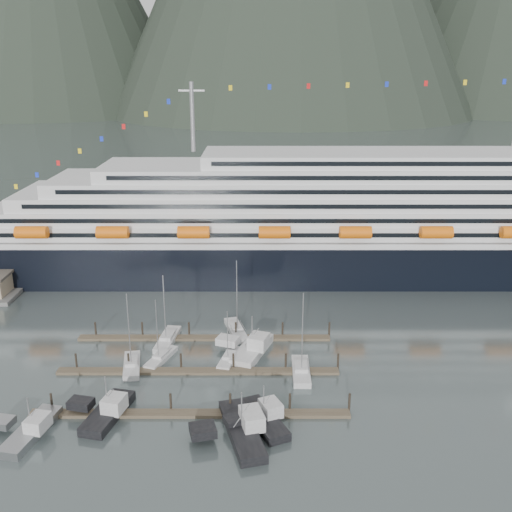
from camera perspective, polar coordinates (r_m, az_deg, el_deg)
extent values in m
plane|color=#434F4D|center=(101.51, -2.82, -11.84)|extent=(1600.00, 1600.00, 0.00)
cube|color=black|center=(151.69, 7.62, -0.05)|extent=(210.00, 28.00, 12.00)
cube|color=silver|center=(149.83, 7.72, 2.32)|extent=(205.80, 27.44, 1.50)
cube|color=silver|center=(149.92, 9.66, 3.26)|extent=(185.00, 26.00, 3.20)
cube|color=black|center=(137.48, 10.53, 1.95)|extent=(175.75, 0.20, 1.00)
cube|color=silver|center=(149.51, 10.48, 4.44)|extent=(180.00, 25.00, 3.20)
cube|color=black|center=(137.51, 11.39, 3.28)|extent=(171.00, 0.20, 1.00)
cube|color=silver|center=(149.19, 11.31, 5.62)|extent=(172.00, 24.00, 3.20)
cube|color=black|center=(137.64, 12.25, 4.62)|extent=(163.40, 0.20, 1.00)
cube|color=silver|center=(148.97, 12.14, 6.81)|extent=(160.00, 23.00, 3.20)
cube|color=black|center=(137.88, 13.11, 5.94)|extent=(152.00, 0.20, 1.00)
cube|color=silver|center=(148.86, 12.98, 7.96)|extent=(140.00, 22.00, 3.00)
cube|color=black|center=(138.24, 13.97, 7.22)|extent=(133.00, 0.20, 1.00)
cube|color=silver|center=(148.85, 13.82, 9.07)|extent=(95.00, 20.00, 3.00)
cube|color=black|center=(139.20, 14.77, 8.48)|extent=(90.25, 0.20, 1.00)
cylinder|color=gray|center=(144.32, -6.08, 13.02)|extent=(1.00, 1.00, 16.00)
cylinder|color=orange|center=(142.00, -20.58, 2.12)|extent=(7.00, 2.80, 2.80)
cylinder|color=orange|center=(136.72, -13.50, 2.20)|extent=(7.00, 2.80, 2.80)
cylinder|color=orange|center=(133.68, -5.97, 2.25)|extent=(7.00, 2.80, 2.80)
cylinder|color=orange|center=(133.02, 1.77, 2.27)|extent=(7.00, 2.80, 2.80)
cylinder|color=orange|center=(134.78, 9.45, 2.24)|extent=(7.00, 2.80, 2.80)
cylinder|color=orange|center=(138.87, 16.80, 2.17)|extent=(7.00, 2.80, 2.80)
cube|color=#4E4132|center=(93.23, -6.30, -14.70)|extent=(48.00, 2.00, 0.50)
cylinder|color=black|center=(98.02, -18.88, -13.10)|extent=(0.36, 0.36, 3.20)
cylinder|color=black|center=(95.56, -13.62, -13.44)|extent=(0.36, 0.36, 3.20)
cylinder|color=black|center=(93.91, -8.12, -13.69)|extent=(0.36, 0.36, 3.20)
cylinder|color=black|center=(93.10, -2.47, -13.81)|extent=(0.36, 0.36, 3.20)
cylinder|color=black|center=(93.16, 3.24, -13.80)|extent=(0.36, 0.36, 3.20)
cylinder|color=black|center=(94.09, 8.88, -13.66)|extent=(0.36, 0.36, 3.20)
cube|color=#4E4132|center=(104.35, -5.54, -10.86)|extent=(48.00, 2.00, 0.50)
cylinder|color=black|center=(108.78, -16.74, -9.65)|extent=(0.36, 0.36, 3.20)
cylinder|color=black|center=(106.58, -12.03, -9.85)|extent=(0.36, 0.36, 3.20)
cylinder|color=black|center=(105.10, -7.15, -9.99)|extent=(0.36, 0.36, 3.20)
cylinder|color=black|center=(104.38, -2.17, -10.06)|extent=(0.36, 0.36, 3.20)
cylinder|color=black|center=(104.43, 2.85, -10.05)|extent=(0.36, 0.36, 3.20)
cylinder|color=black|center=(105.26, 7.82, -9.97)|extent=(0.36, 0.36, 3.20)
cube|color=#4E4132|center=(115.87, -4.94, -7.77)|extent=(48.00, 2.00, 0.50)
cylinder|color=black|center=(120.00, -15.03, -6.81)|extent=(0.36, 0.36, 3.20)
cylinder|color=black|center=(118.00, -10.77, -6.93)|extent=(0.36, 0.36, 3.20)
cylinder|color=black|center=(116.67, -6.39, -7.01)|extent=(0.36, 0.36, 3.20)
cylinder|color=black|center=(116.02, -1.94, -7.05)|extent=(0.36, 0.36, 3.20)
cylinder|color=black|center=(116.06, 2.54, -7.05)|extent=(0.36, 0.36, 3.20)
cylinder|color=black|center=(116.81, 6.99, -7.00)|extent=(0.36, 0.36, 3.20)
cube|color=#B9B9B9|center=(107.42, -11.74, -10.29)|extent=(4.23, 9.69, 1.46)
cube|color=#B9B9B9|center=(106.98, -11.77, -9.84)|extent=(2.60, 3.58, 0.83)
cylinder|color=gray|center=(103.36, -12.01, -6.96)|extent=(0.17, 0.17, 13.23)
cube|color=#B9B9B9|center=(109.18, -9.03, -9.64)|extent=(5.13, 9.09, 1.24)
cube|color=#B9B9B9|center=(108.83, -9.05, -9.28)|extent=(2.70, 3.50, 0.71)
cylinder|color=gray|center=(105.83, -9.42, -6.92)|extent=(0.14, 0.14, 11.05)
cube|color=#B9B9B9|center=(107.71, -2.56, -9.82)|extent=(4.16, 8.74, 1.24)
cube|color=#B9B9B9|center=(107.35, -2.57, -9.45)|extent=(2.40, 3.28, 0.71)
cylinder|color=gray|center=(104.71, -2.73, -7.56)|extent=(0.14, 0.14, 9.07)
cube|color=#B9B9B9|center=(115.57, -8.41, -7.98)|extent=(4.05, 10.89, 1.49)
cube|color=#B9B9B9|center=(115.16, -8.43, -7.54)|extent=(2.57, 3.95, 0.85)
cylinder|color=gray|center=(111.74, -8.72, -4.93)|extent=(0.17, 0.17, 12.79)
cube|color=#B9B9B9|center=(118.15, -1.91, -7.18)|extent=(5.21, 10.96, 1.42)
cube|color=#B9B9B9|center=(117.77, -1.92, -6.78)|extent=(2.89, 4.11, 0.81)
cylinder|color=gray|center=(114.11, -1.83, -3.86)|extent=(0.16, 0.16, 14.25)
cube|color=#B9B9B9|center=(103.76, 4.31, -11.00)|extent=(3.10, 10.04, 1.55)
cube|color=#B9B9B9|center=(103.27, 4.32, -10.50)|extent=(2.29, 3.54, 0.89)
cylinder|color=gray|center=(99.33, 4.44, -7.33)|extent=(0.18, 0.18, 14.12)
cube|color=gray|center=(94.05, -20.60, -15.47)|extent=(5.64, 12.35, 1.84)
cube|color=gray|center=(95.77, -23.05, -14.36)|extent=(3.59, 3.20, 1.10)
cube|color=#B9B9B9|center=(92.54, -20.07, -14.70)|extent=(3.24, 4.02, 2.02)
cube|color=black|center=(92.16, -20.12, -14.32)|extent=(3.01, 3.75, 0.46)
cylinder|color=gray|center=(92.33, -20.83, -13.74)|extent=(0.15, 0.15, 4.59)
cube|color=black|center=(94.84, -13.90, -14.48)|extent=(6.29, 12.02, 2.08)
cube|color=black|center=(96.05, -16.34, -13.33)|extent=(4.03, 3.27, 1.25)
cube|color=#B9B9B9|center=(93.30, -13.35, -13.54)|extent=(3.63, 4.02, 2.29)
cube|color=black|center=(92.87, -13.39, -13.10)|extent=(3.38, 3.75, 0.52)
cylinder|color=gray|center=(92.88, -14.08, -12.48)|extent=(0.17, 0.17, 5.21)
cube|color=black|center=(88.50, -1.36, -16.47)|extent=(7.36, 15.13, 2.09)
cube|color=black|center=(86.88, -5.08, -16.22)|extent=(4.26, 4.02, 1.26)
cube|color=#B9B9B9|center=(87.65, -0.40, -15.23)|extent=(3.95, 4.99, 2.30)
cube|color=black|center=(87.19, -0.40, -14.77)|extent=(3.67, 4.66, 0.52)
cylinder|color=gray|center=(86.40, -1.38, -14.37)|extent=(0.17, 0.17, 5.23)
cube|color=black|center=(90.93, 0.73, -15.43)|extent=(7.71, 11.82, 1.90)
cube|color=black|center=(88.87, -1.91, -15.41)|extent=(3.97, 3.59, 1.14)
cube|color=#B9B9B9|center=(90.34, 1.41, -14.29)|extent=(3.81, 4.20, 2.09)
cube|color=black|center=(89.94, 1.42, -13.88)|extent=(3.54, 3.92, 0.48)
cylinder|color=gray|center=(89.08, 0.74, -13.57)|extent=(0.15, 0.15, 4.75)
cube|color=#B9B9B9|center=(109.97, -0.38, -9.12)|extent=(8.07, 13.14, 2.27)
cube|color=#B9B9B9|center=(110.87, -2.70, -8.06)|extent=(4.56, 3.89, 1.36)
cube|color=#B9B9B9|center=(108.58, 0.25, -8.16)|extent=(4.26, 4.60, 2.50)
cube|color=black|center=(108.19, 0.25, -7.73)|extent=(3.96, 4.29, 0.57)
cylinder|color=gray|center=(108.13, -0.38, -7.14)|extent=(0.18, 0.18, 5.68)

